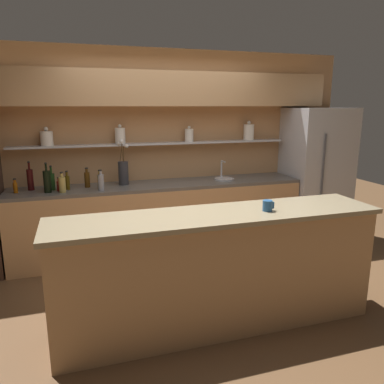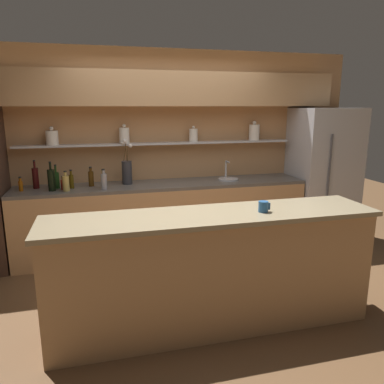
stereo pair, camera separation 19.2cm
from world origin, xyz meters
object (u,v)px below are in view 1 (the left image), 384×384
object	(u,v)px
refrigerator	(315,174)
bottle_wine_4	(30,179)
bottle_spirit_0	(101,182)
bottle_spirit_8	(87,179)
flower_vase	(123,171)
bottle_sauce_2	(59,185)
bottle_oil_7	(100,181)
bottle_wine_1	(47,181)
bottle_sauce_9	(15,187)
coffee_mug	(268,206)
bottle_wine_6	(52,181)
bottle_spirit_5	(62,184)
bottle_oil_3	(67,182)
sink_fixture	(224,178)

from	to	relation	value
refrigerator	bottle_wine_4	distance (m)	3.81
bottle_spirit_0	bottle_spirit_8	size ratio (longest dim) A/B	1.02
flower_vase	bottle_sauce_2	xyz separation A→B (m)	(-0.76, -0.14, -0.11)
bottle_sauce_2	bottle_oil_7	bearing A→B (deg)	-1.24
bottle_wine_1	bottle_sauce_2	xyz separation A→B (m)	(0.12, 0.04, -0.06)
bottle_spirit_0	bottle_sauce_9	bearing A→B (deg)	170.58
bottle_sauce_2	coffee_mug	xyz separation A→B (m)	(1.72, -1.79, 0.08)
flower_vase	bottle_wine_6	size ratio (longest dim) A/B	1.98
refrigerator	bottle_wine_4	world-z (taller)	refrigerator
refrigerator	flower_vase	size ratio (longest dim) A/B	3.25
bottle_wine_1	bottle_spirit_5	bearing A→B (deg)	-16.11
bottle_oil_7	coffee_mug	size ratio (longest dim) A/B	2.23
bottle_spirit_0	bottle_spirit_5	xyz separation A→B (m)	(-0.43, 0.03, -0.01)
bottle_oil_3	bottle_spirit_5	distance (m)	0.15
bottle_wine_6	bottle_oil_7	bearing A→B (deg)	-10.48
coffee_mug	bottle_wine_4	bearing A→B (deg)	136.40
bottle_wine_6	bottle_sauce_9	xyz separation A→B (m)	(-0.39, -0.05, -0.03)
bottle_sauce_2	bottle_spirit_5	xyz separation A→B (m)	(0.04, -0.09, 0.03)
refrigerator	sink_fixture	xyz separation A→B (m)	(-1.40, 0.05, 0.02)
bottle_wine_1	bottle_wine_6	world-z (taller)	bottle_wine_1
bottle_oil_3	bottle_spirit_8	bearing A→B (deg)	15.33
bottle_sauce_2	bottle_spirit_8	bearing A→B (deg)	19.45
bottle_wine_1	bottle_spirit_0	bearing A→B (deg)	-6.98
sink_fixture	bottle_spirit_5	distance (m)	2.05
bottle_wine_6	coffee_mug	world-z (taller)	bottle_wine_6
bottle_sauce_2	coffee_mug	world-z (taller)	coffee_mug
bottle_sauce_2	coffee_mug	size ratio (longest dim) A/B	1.60
flower_vase	coffee_mug	distance (m)	2.15
sink_fixture	bottle_spirit_0	world-z (taller)	sink_fixture
bottle_spirit_8	bottle_sauce_9	xyz separation A→B (m)	(-0.79, -0.07, -0.03)
refrigerator	coffee_mug	distance (m)	2.53
bottle_spirit_5	bottle_wine_6	world-z (taller)	bottle_wine_6
flower_vase	bottle_oil_3	bearing A→B (deg)	-172.20
bottle_oil_7	flower_vase	bearing A→B (deg)	26.89
bottle_spirit_0	bottle_wine_1	world-z (taller)	bottle_wine_1
refrigerator	bottle_wine_6	bearing A→B (deg)	178.98
refrigerator	bottle_wine_1	distance (m)	3.61
sink_fixture	bottle_sauce_9	bearing A→B (deg)	-179.28
refrigerator	bottle_sauce_2	size ratio (longest dim) A/B	11.37
bottle_oil_3	bottle_spirit_8	xyz separation A→B (m)	(0.23, 0.06, 0.01)
bottle_oil_7	bottle_spirit_0	bearing A→B (deg)	-86.74
bottle_wine_6	bottle_oil_3	bearing A→B (deg)	-13.01
bottle_sauce_2	bottle_oil_7	distance (m)	0.46
sink_fixture	bottle_sauce_9	xyz separation A→B (m)	(-2.55, -0.03, 0.04)
refrigerator	coffee_mug	world-z (taller)	refrigerator
bottle_sauce_9	bottle_wine_4	bearing A→B (deg)	36.35
bottle_wine_4	coffee_mug	size ratio (longest dim) A/B	3.33
bottle_oil_3	bottle_oil_7	bearing A→B (deg)	-9.28
bottle_wine_6	bottle_oil_7	world-z (taller)	bottle_wine_6
bottle_spirit_0	bottle_wine_1	bearing A→B (deg)	173.02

